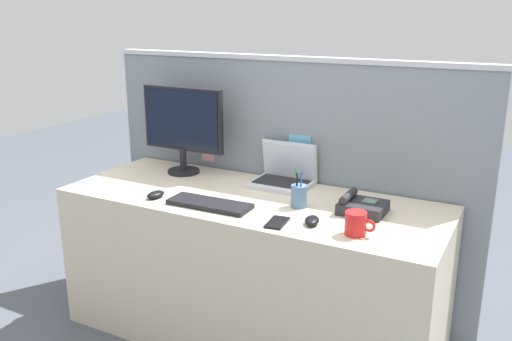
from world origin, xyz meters
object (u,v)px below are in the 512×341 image
Objects in this scene: desk_phone at (361,206)px; pen_cup at (299,196)px; computer_mouse_left_hand at (312,221)px; computer_mouse_right_hand at (156,195)px; cell_phone_black_slab at (277,222)px; coffee_mug at (356,223)px; keyboard_main at (210,204)px; laptop at (284,175)px; desktop_monitor at (183,124)px.

pen_cup reaches higher than desk_phone.
computer_mouse_left_hand is at bearing -51.42° from pen_cup.
computer_mouse_right_hand is 0.65m from cell_phone_black_slab.
coffee_mug is (0.97, 0.02, 0.03)m from computer_mouse_right_hand.
pen_cup is at bearing 113.55° from computer_mouse_left_hand.
cell_phone_black_slab is at bearing -133.15° from desk_phone.
pen_cup is at bearing 23.93° from computer_mouse_right_hand.
keyboard_main is at bearing 179.67° from coffee_mug.
cell_phone_black_slab is at bearing 4.41° from computer_mouse_right_hand.
laptop is at bearing 155.78° from desk_phone.
laptop is 0.48m from keyboard_main.
laptop is at bearing 53.39° from computer_mouse_right_hand.
laptop is 2.21× the size of cell_phone_black_slab.
coffee_mug is at bearing 7.43° from computer_mouse_right_hand.
laptop reaches higher than computer_mouse_left_hand.
desktop_monitor is 4.85× the size of computer_mouse_left_hand.
keyboard_main is 0.49m from computer_mouse_left_hand.
desktop_monitor is 0.83m from pen_cup.
coffee_mug reaches higher than computer_mouse_right_hand.
laptop reaches higher than coffee_mug.
desk_phone is at bearing 22.50° from computer_mouse_right_hand.
pen_cup is (0.20, -0.27, 0.00)m from laptop.
desk_phone is 0.68m from keyboard_main.
computer_mouse_right_hand is at bearing -178.99° from coffee_mug.
computer_mouse_left_hand is 0.14m from cell_phone_black_slab.
cell_phone_black_slab is (0.00, -0.23, -0.05)m from pen_cup.
laptop is 0.52m from desk_phone.
coffee_mug is (0.69, -0.00, 0.04)m from keyboard_main.
cell_phone_black_slab is 0.33m from coffee_mug.
computer_mouse_right_hand is 0.78m from computer_mouse_left_hand.
keyboard_main is at bearing 166.06° from cell_phone_black_slab.
pen_cup is (0.65, 0.20, 0.04)m from computer_mouse_right_hand.
coffee_mug is (0.33, -0.19, -0.01)m from pen_cup.
computer_mouse_right_hand is at bearing -162.49° from pen_cup.
desktop_monitor is 1.19m from coffee_mug.
pen_cup is at bearing 83.41° from cell_phone_black_slab.
keyboard_main is 2.07× the size of pen_cup.
computer_mouse_right_hand is 0.81× the size of coffee_mug.
keyboard_main is (-0.16, -0.46, -0.04)m from laptop.
desktop_monitor reaches higher than pen_cup.
pen_cup reaches higher than keyboard_main.
keyboard_main is at bearing -152.96° from pen_cup.
cell_phone_black_slab is (0.36, -0.04, -0.01)m from keyboard_main.
computer_mouse_left_hand is at bearing -22.52° from desktop_monitor.
desktop_monitor reaches higher than desk_phone.
desktop_monitor is 0.63m from keyboard_main.
keyboard_main reaches higher than cell_phone_black_slab.
keyboard_main is 0.69m from coffee_mug.
laptop is 2.43× the size of coffee_mug.
pen_cup is 1.38× the size of cell_phone_black_slab.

